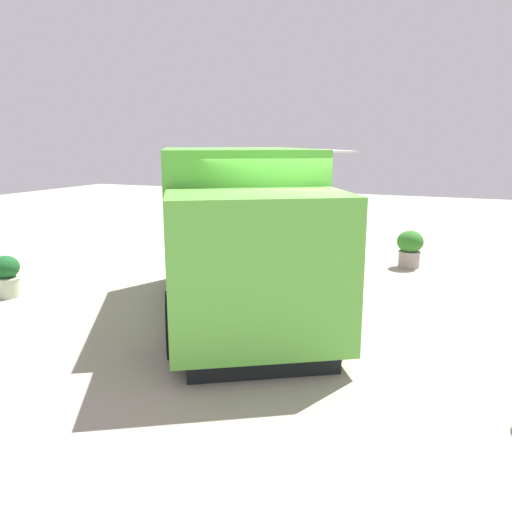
{
  "coord_description": "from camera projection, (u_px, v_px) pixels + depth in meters",
  "views": [
    {
      "loc": [
        -2.77,
        7.11,
        2.71
      ],
      "look_at": [
        0.3,
        -0.13,
        0.93
      ],
      "focal_mm": 35.47,
      "sensor_mm": 36.0,
      "label": 1
    }
  ],
  "objects": [
    {
      "name": "planter_flowering_near",
      "position": [
        6.0,
        276.0,
        9.03
      ],
      "size": [
        0.5,
        0.5,
        0.74
      ],
      "color": "beige",
      "rests_on": "ground_plane"
    },
    {
      "name": "planter_flowering_side",
      "position": [
        410.0,
        247.0,
        11.13
      ],
      "size": [
        0.57,
        0.57,
        0.82
      ],
      "color": "#A1918F",
      "rests_on": "ground_plane"
    },
    {
      "name": "food_truck",
      "position": [
        240.0,
        237.0,
        7.98
      ],
      "size": [
        4.48,
        5.34,
        2.61
      ],
      "color": "#5EBC40",
      "rests_on": "ground_plane"
    },
    {
      "name": "ground_plane",
      "position": [
        270.0,
        316.0,
        8.04
      ],
      "size": [
        40.0,
        40.0,
        0.0
      ],
      "primitive_type": "plane",
      "color": "#ADA090"
    }
  ]
}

